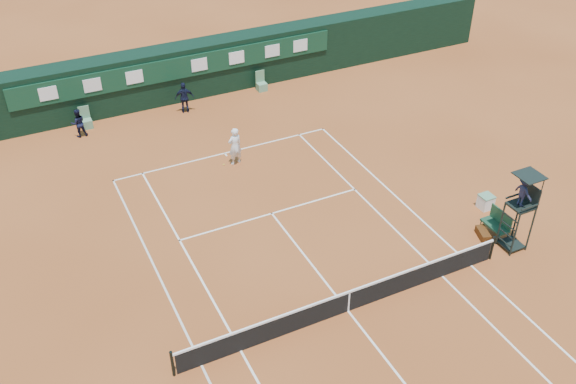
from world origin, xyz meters
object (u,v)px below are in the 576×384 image
(player_bench, at_px, (498,222))
(cooler, at_px, (486,202))
(umpire_chair, at_px, (523,197))
(tennis_net, at_px, (349,301))
(player, at_px, (235,146))

(player_bench, height_order, cooler, player_bench)
(umpire_chair, relative_size, cooler, 5.30)
(umpire_chair, bearing_deg, cooler, 71.70)
(cooler, bearing_deg, player_bench, -116.69)
(umpire_chair, bearing_deg, player_bench, 87.69)
(umpire_chair, height_order, cooler, umpire_chair)
(tennis_net, distance_m, cooler, 8.88)
(umpire_chair, bearing_deg, player, 125.20)
(umpire_chair, xyz_separation_m, player, (-7.47, 10.59, -1.50))
(tennis_net, height_order, player, player)
(umpire_chair, xyz_separation_m, cooler, (0.84, 2.53, -2.13))
(cooler, relative_size, player, 0.34)
(umpire_chair, relative_size, player, 1.79)
(tennis_net, xyz_separation_m, cooler, (8.45, 2.72, -0.18))
(tennis_net, bearing_deg, umpire_chair, 1.45)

